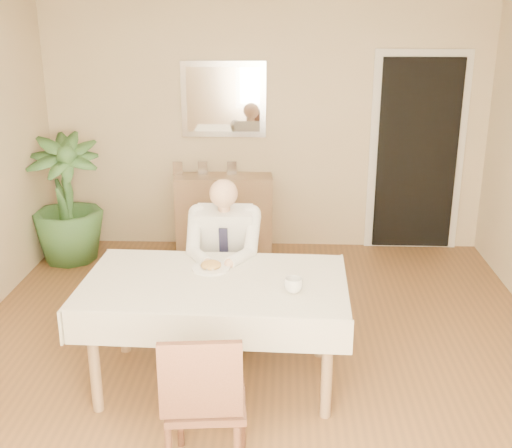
{
  "coord_description": "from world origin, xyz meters",
  "views": [
    {
      "loc": [
        0.19,
        -4.03,
        2.44
      ],
      "look_at": [
        0.0,
        0.35,
        0.95
      ],
      "focal_mm": 45.0,
      "sensor_mm": 36.0,
      "label": 1
    }
  ],
  "objects_px": {
    "seated_man": "(223,255)",
    "sideboard": "(224,213)",
    "chair_far": "(227,266)",
    "coffee_mug": "(293,285)",
    "potted_palm": "(66,200)",
    "dining_table": "(215,292)",
    "chair_near": "(204,398)"
  },
  "relations": [
    {
      "from": "chair_far",
      "to": "coffee_mug",
      "type": "height_order",
      "value": "chair_far"
    },
    {
      "from": "chair_far",
      "to": "coffee_mug",
      "type": "xyz_separation_m",
      "value": [
        0.51,
        -1.04,
        0.31
      ]
    },
    {
      "from": "chair_far",
      "to": "seated_man",
      "type": "distance_m",
      "value": 0.35
    },
    {
      "from": "chair_near",
      "to": "sideboard",
      "type": "distance_m",
      "value": 3.5
    },
    {
      "from": "chair_far",
      "to": "chair_near",
      "type": "relative_size",
      "value": 0.98
    },
    {
      "from": "potted_palm",
      "to": "sideboard",
      "type": "bearing_deg",
      "value": 13.88
    },
    {
      "from": "chair_far",
      "to": "chair_near",
      "type": "height_order",
      "value": "chair_near"
    },
    {
      "from": "chair_near",
      "to": "sideboard",
      "type": "xyz_separation_m",
      "value": [
        -0.22,
        3.49,
        -0.1
      ]
    },
    {
      "from": "seated_man",
      "to": "coffee_mug",
      "type": "relative_size",
      "value": 10.61
    },
    {
      "from": "potted_palm",
      "to": "chair_far",
      "type": "bearing_deg",
      "value": -36.85
    },
    {
      "from": "potted_palm",
      "to": "dining_table",
      "type": "bearing_deg",
      "value": -51.65
    },
    {
      "from": "dining_table",
      "to": "seated_man",
      "type": "bearing_deg",
      "value": 91.65
    },
    {
      "from": "coffee_mug",
      "to": "potted_palm",
      "type": "xyz_separation_m",
      "value": [
        -2.21,
        2.32,
        -0.16
      ]
    },
    {
      "from": "sideboard",
      "to": "seated_man",
      "type": "bearing_deg",
      "value": -89.03
    },
    {
      "from": "chair_far",
      "to": "potted_palm",
      "type": "relative_size",
      "value": 0.69
    },
    {
      "from": "dining_table",
      "to": "chair_near",
      "type": "height_order",
      "value": "chair_near"
    },
    {
      "from": "chair_near",
      "to": "coffee_mug",
      "type": "distance_m",
      "value": 0.97
    },
    {
      "from": "dining_table",
      "to": "potted_palm",
      "type": "height_order",
      "value": "potted_palm"
    },
    {
      "from": "potted_palm",
      "to": "coffee_mug",
      "type": "bearing_deg",
      "value": -46.32
    },
    {
      "from": "seated_man",
      "to": "dining_table",
      "type": "bearing_deg",
      "value": -90.0
    },
    {
      "from": "seated_man",
      "to": "sideboard",
      "type": "relative_size",
      "value": 1.25
    },
    {
      "from": "coffee_mug",
      "to": "potted_palm",
      "type": "height_order",
      "value": "potted_palm"
    },
    {
      "from": "chair_far",
      "to": "seated_man",
      "type": "bearing_deg",
      "value": -93.26
    },
    {
      "from": "seated_man",
      "to": "sideboard",
      "type": "distance_m",
      "value": 1.97
    },
    {
      "from": "coffee_mug",
      "to": "sideboard",
      "type": "bearing_deg",
      "value": 104.3
    },
    {
      "from": "coffee_mug",
      "to": "seated_man",
      "type": "bearing_deg",
      "value": 123.94
    },
    {
      "from": "potted_palm",
      "to": "seated_man",
      "type": "bearing_deg",
      "value": -42.5
    },
    {
      "from": "seated_man",
      "to": "coffee_mug",
      "type": "bearing_deg",
      "value": -56.06
    },
    {
      "from": "chair_far",
      "to": "coffee_mug",
      "type": "bearing_deg",
      "value": -67.22
    },
    {
      "from": "dining_table",
      "to": "coffee_mug",
      "type": "xyz_separation_m",
      "value": [
        0.51,
        -0.16,
        0.13
      ]
    },
    {
      "from": "dining_table",
      "to": "potted_palm",
      "type": "relative_size",
      "value": 1.37
    },
    {
      "from": "seated_man",
      "to": "coffee_mug",
      "type": "xyz_separation_m",
      "value": [
        0.51,
        -0.76,
        0.11
      ]
    }
  ]
}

